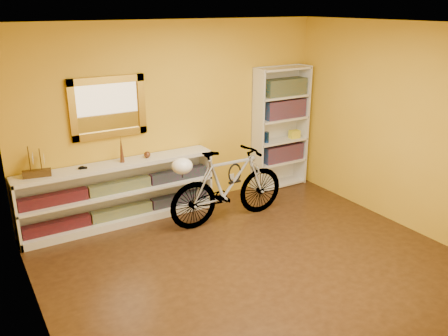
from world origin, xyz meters
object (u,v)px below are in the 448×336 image
console_unit (120,193)px  bookcase (281,128)px  bicycle (228,185)px  helmet (182,166)px

console_unit → bookcase: bearing=0.5°
bookcase → bicycle: bearing=-153.5°
bookcase → bicycle: 1.60m
bookcase → bicycle: size_ratio=1.10×
bicycle → helmet: size_ratio=6.48×
console_unit → helmet: size_ratio=9.76×
console_unit → bicycle: size_ratio=1.51×
helmet → bicycle: bearing=-1.1°
console_unit → helmet: 1.01m
console_unit → bicycle: bearing=-27.6°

